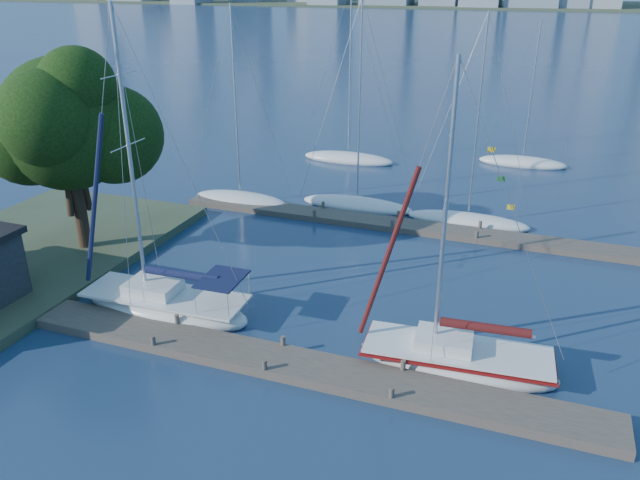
% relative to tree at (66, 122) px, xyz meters
% --- Properties ---
extents(ground, '(700.00, 700.00, 0.00)m').
position_rel_tree_xyz_m(ground, '(14.13, -6.20, -7.44)').
color(ground, navy).
rests_on(ground, ground).
extents(near_dock, '(26.00, 2.00, 0.40)m').
position_rel_tree_xyz_m(near_dock, '(14.13, -6.20, -7.24)').
color(near_dock, '#483E34').
rests_on(near_dock, ground).
extents(far_dock, '(30.00, 1.80, 0.36)m').
position_rel_tree_xyz_m(far_dock, '(16.13, 9.80, -7.26)').
color(far_dock, '#483E34').
rests_on(far_dock, ground).
extents(shore, '(12.00, 22.00, 0.50)m').
position_rel_tree_xyz_m(shore, '(-2.87, -3.20, -7.19)').
color(shore, '#38472D').
rests_on(shore, ground).
extents(far_shore, '(800.00, 100.00, 1.50)m').
position_rel_tree_xyz_m(far_shore, '(14.13, 313.80, -7.44)').
color(far_shore, '#38472D').
rests_on(far_shore, ground).
extents(tree, '(8.93, 8.11, 11.27)m').
position_rel_tree_xyz_m(tree, '(0.00, 0.00, 0.00)').
color(tree, '#312315').
rests_on(tree, ground).
extents(sailboat_navy, '(8.32, 2.99, 14.02)m').
position_rel_tree_xyz_m(sailboat_navy, '(7.76, -4.08, -6.31)').
color(sailboat_navy, white).
rests_on(sailboat_navy, ground).
extents(sailboat_maroon, '(7.96, 3.11, 12.53)m').
position_rel_tree_xyz_m(sailboat_maroon, '(20.94, -3.90, -6.43)').
color(sailboat_maroon, white).
rests_on(sailboat_maroon, ground).
extents(bg_boat_0, '(7.10, 4.55, 13.13)m').
position_rel_tree_xyz_m(bg_boat_0, '(4.19, 10.52, -7.17)').
color(bg_boat_0, white).
rests_on(bg_boat_0, ground).
extents(bg_boat_1, '(7.79, 4.94, 13.55)m').
position_rel_tree_xyz_m(bg_boat_1, '(11.91, 12.33, -7.19)').
color(bg_boat_1, white).
rests_on(bg_boat_1, ground).
extents(bg_boat_3, '(7.73, 4.84, 12.85)m').
position_rel_tree_xyz_m(bg_boat_3, '(19.24, 11.93, -7.20)').
color(bg_boat_3, white).
rests_on(bg_boat_3, ground).
extents(bg_boat_6, '(8.01, 3.97, 14.30)m').
position_rel_tree_xyz_m(bg_boat_6, '(7.95, 22.82, -7.17)').
color(bg_boat_6, white).
rests_on(bg_boat_6, ground).
extents(bg_boat_7, '(7.25, 3.67, 11.61)m').
position_rel_tree_xyz_m(bg_boat_7, '(21.63, 26.61, -7.20)').
color(bg_boat_7, white).
rests_on(bg_boat_7, ground).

